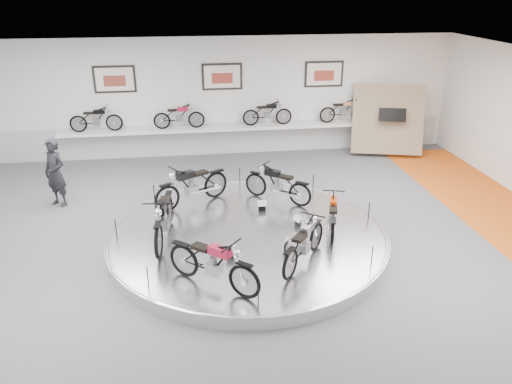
{
  "coord_description": "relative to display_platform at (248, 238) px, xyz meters",
  "views": [
    {
      "loc": [
        -1.26,
        -9.85,
        5.65
      ],
      "look_at": [
        0.23,
        0.6,
        1.17
      ],
      "focal_mm": 35.0,
      "sensor_mm": 36.0,
      "label": 1
    }
  ],
  "objects": [
    {
      "name": "poster_right",
      "position": [
        3.5,
        6.66,
        2.55
      ],
      "size": [
        1.35,
        0.06,
        0.88
      ],
      "primitive_type": "cube",
      "color": "#EFE5CE",
      "rests_on": "wall_back"
    },
    {
      "name": "bike_a",
      "position": [
        1.93,
        -0.24,
        0.59
      ],
      "size": [
        0.92,
        1.59,
        0.89
      ],
      "primitive_type": null,
      "rotation": [
        0.0,
        0.0,
        1.3
      ],
      "color": "#B13106",
      "rests_on": "display_platform"
    },
    {
      "name": "platform_rim",
      "position": [
        0.0,
        0.0,
        0.12
      ],
      "size": [
        6.4,
        6.4,
        0.1
      ],
      "primitive_type": "torus",
      "color": "#B2B2BA",
      "rests_on": "display_platform"
    },
    {
      "name": "floor",
      "position": [
        0.0,
        -0.3,
        -0.15
      ],
      "size": [
        16.0,
        16.0,
        0.0
      ],
      "primitive_type": "plane",
      "color": "#4F4F51",
      "rests_on": "ground"
    },
    {
      "name": "visitor",
      "position": [
        -4.8,
        2.91,
        0.78
      ],
      "size": [
        0.81,
        0.75,
        1.86
      ],
      "primitive_type": "imported",
      "rotation": [
        0.0,
        0.0,
        -0.6
      ],
      "color": "black",
      "rests_on": "floor"
    },
    {
      "name": "bike_f",
      "position": [
        0.95,
        -1.53,
        0.63
      ],
      "size": [
        1.44,
        1.65,
        0.96
      ],
      "primitive_type": null,
      "rotation": [
        0.0,
        0.0,
        7.21
      ],
      "color": "silver",
      "rests_on": "display_platform"
    },
    {
      "name": "ceiling",
      "position": [
        0.0,
        -0.3,
        3.85
      ],
      "size": [
        16.0,
        16.0,
        0.0
      ],
      "primitive_type": "plane",
      "rotation": [
        3.14,
        0.0,
        0.0
      ],
      "color": "white",
      "rests_on": "wall_back"
    },
    {
      "name": "bike_d",
      "position": [
        -1.87,
        -0.11,
        0.71
      ],
      "size": [
        0.9,
        1.99,
        1.13
      ],
      "primitive_type": null,
      "rotation": [
        0.0,
        0.0,
        4.59
      ],
      "color": "black",
      "rests_on": "display_platform"
    },
    {
      "name": "shelf_bike_d",
      "position": [
        4.2,
        6.4,
        1.27
      ],
      "size": [
        1.22,
        0.43,
        0.73
      ],
      "primitive_type": null,
      "color": "silver",
      "rests_on": "shelf"
    },
    {
      "name": "dado_band",
      "position": [
        0.0,
        6.68,
        0.4
      ],
      "size": [
        15.68,
        0.04,
        1.1
      ],
      "primitive_type": "cube",
      "color": "#BCBCBA",
      "rests_on": "floor"
    },
    {
      "name": "poster_center",
      "position": [
        0.0,
        6.66,
        2.55
      ],
      "size": [
        1.35,
        0.06,
        0.88
      ],
      "primitive_type": "cube",
      "color": "#EFE5CE",
      "rests_on": "wall_back"
    },
    {
      "name": "shelf_bike_c",
      "position": [
        1.5,
        6.4,
        1.27
      ],
      "size": [
        1.22,
        0.43,
        0.73
      ],
      "primitive_type": null,
      "color": "black",
      "rests_on": "shelf"
    },
    {
      "name": "display_panel",
      "position": [
        5.6,
        5.8,
        1.1
      ],
      "size": [
        2.56,
        1.52,
        2.3
      ],
      "primitive_type": "cube",
      "rotation": [
        -0.35,
        0.0,
        -0.26
      ],
      "color": "#8E7659",
      "rests_on": "floor"
    },
    {
      "name": "display_platform",
      "position": [
        0.0,
        0.0,
        0.0
      ],
      "size": [
        6.4,
        6.4,
        0.3
      ],
      "primitive_type": "cylinder",
      "color": "silver",
      "rests_on": "floor"
    },
    {
      "name": "bike_b",
      "position": [
        0.99,
        1.66,
        0.64
      ],
      "size": [
        1.65,
        1.5,
        0.97
      ],
      "primitive_type": null,
      "rotation": [
        0.0,
        0.0,
        2.45
      ],
      "color": "black",
      "rests_on": "display_platform"
    },
    {
      "name": "bike_e",
      "position": [
        -0.92,
        -2.1,
        0.67
      ],
      "size": [
        1.75,
        1.61,
        1.04
      ],
      "primitive_type": null,
      "rotation": [
        0.0,
        0.0,
        5.58
      ],
      "color": "maroon",
      "rests_on": "display_platform"
    },
    {
      "name": "poster_left",
      "position": [
        -3.5,
        6.66,
        2.55
      ],
      "size": [
        1.35,
        0.06,
        0.88
      ],
      "primitive_type": "cube",
      "color": "#EFE5CE",
      "rests_on": "wall_back"
    },
    {
      "name": "wall_back",
      "position": [
        0.0,
        6.7,
        1.85
      ],
      "size": [
        16.0,
        0.0,
        16.0
      ],
      "primitive_type": "plane",
      "rotation": [
        1.57,
        0.0,
        0.0
      ],
      "color": "silver",
      "rests_on": "floor"
    },
    {
      "name": "shelf_bike_a",
      "position": [
        -4.2,
        6.4,
        1.27
      ],
      "size": [
        1.22,
        0.43,
        0.73
      ],
      "primitive_type": null,
      "color": "black",
      "rests_on": "shelf"
    },
    {
      "name": "shelf",
      "position": [
        0.0,
        6.4,
        0.85
      ],
      "size": [
        11.0,
        0.55,
        0.1
      ],
      "primitive_type": "cube",
      "color": "silver",
      "rests_on": "wall_back"
    },
    {
      "name": "bike_c",
      "position": [
        -1.22,
        1.74,
        0.7
      ],
      "size": [
        1.92,
        1.53,
        1.09
      ],
      "primitive_type": null,
      "rotation": [
        0.0,
        0.0,
        3.7
      ],
      "color": "black",
      "rests_on": "display_platform"
    },
    {
      "name": "shelf_bike_b",
      "position": [
        -1.5,
        6.4,
        1.27
      ],
      "size": [
        1.22,
        0.43,
        0.73
      ],
      "primitive_type": null,
      "color": "maroon",
      "rests_on": "shelf"
    }
  ]
}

